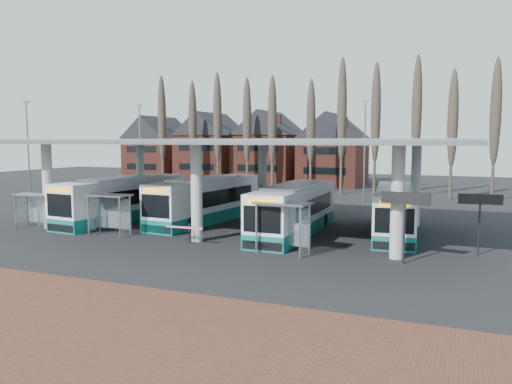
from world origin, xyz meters
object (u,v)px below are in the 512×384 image
at_px(bus_1, 207,200).
at_px(shelter_1, 110,205).
at_px(bus_3, 395,211).
at_px(bus_2, 295,210).
at_px(shelter_0, 34,203).
at_px(bus_0, 124,200).
at_px(shelter_2, 284,216).

xyz_separation_m(bus_1, shelter_1, (-3.38, -7.21, 0.34)).
xyz_separation_m(bus_1, bus_3, (14.10, 0.23, -0.11)).
distance_m(bus_2, shelter_0, 18.79).
distance_m(bus_0, shelter_2, 16.40).
relative_size(bus_2, shelter_2, 3.70).
bearing_deg(shelter_1, bus_2, 21.63).
relative_size(bus_0, shelter_0, 4.75).
distance_m(bus_3, shelter_1, 19.01).
xyz_separation_m(bus_2, shelter_2, (1.24, -5.74, 0.51)).
relative_size(bus_0, shelter_2, 3.86).
bearing_deg(bus_1, shelter_2, -36.60).
bearing_deg(bus_3, bus_1, 174.33).
relative_size(bus_0, bus_1, 1.00).
xyz_separation_m(bus_0, shelter_1, (2.76, -5.08, 0.34)).
distance_m(bus_0, bus_1, 6.51).
height_order(shelter_0, shelter_1, shelter_1).
distance_m(bus_0, bus_3, 20.39).
bearing_deg(bus_1, bus_0, -156.07).
bearing_deg(bus_2, shelter_0, -165.69).
height_order(bus_2, shelter_2, bus_2).
height_order(bus_3, shelter_0, bus_3).
distance_m(bus_3, shelter_0, 25.45).
height_order(bus_1, shelter_0, bus_1).
distance_m(bus_1, bus_3, 14.11).
bearing_deg(bus_3, shelter_0, -169.84).
distance_m(bus_1, shelter_2, 12.19).
bearing_deg(shelter_0, bus_1, 36.35).
height_order(bus_1, bus_2, bus_1).
bearing_deg(shelter_2, bus_1, 145.54).
bearing_deg(shelter_2, shelter_1, -176.91).
relative_size(bus_2, bus_3, 1.03).
distance_m(bus_1, shelter_0, 12.48).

